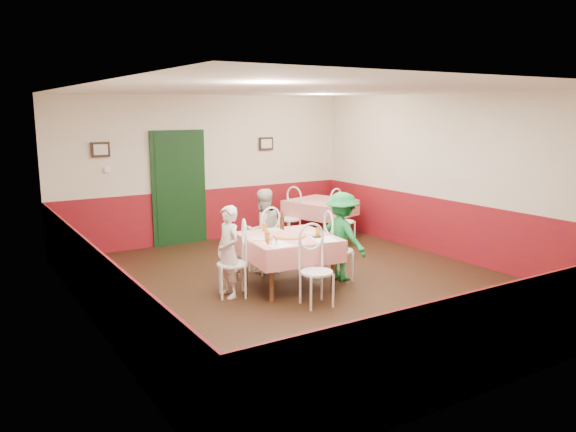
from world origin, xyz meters
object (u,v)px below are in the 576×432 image
second_table (320,219)px  diner_left (228,252)px  chair_right (339,251)px  wallet (317,237)px  chair_left (232,264)px  glass_a (268,237)px  chair_far (264,245)px  diner_right (342,236)px  chair_second_a (288,219)px  chair_near (317,272)px  diner_far (263,231)px  main_table (288,262)px  pizza (289,236)px  beer_bottle (282,222)px  chair_second_b (343,222)px  glass_b (318,232)px  glass_c (265,227)px

second_table → diner_left: bearing=-143.7°
chair_right → wallet: chair_right is taller
chair_left → glass_a: size_ratio=6.27×
chair_far → glass_a: size_ratio=6.27×
second_table → chair_far: 2.67m
wallet → diner_right: diner_right is taller
chair_second_a → second_table: bearing=72.9°
chair_near → diner_left: 1.25m
chair_right → diner_left: 1.76m
wallet → diner_right: (0.60, 0.21, -0.11)m
diner_left → diner_far: bearing=126.6°
chair_far → glass_a: glass_a is taller
chair_near → second_table: bearing=62.0°
main_table → pizza: bearing=-100.1°
chair_far → chair_right: bearing=121.6°
chair_left → chair_right: same height
chair_right → chair_far: size_ratio=1.00×
chair_left → diner_left: bearing=-75.2°
second_table → diner_left: (-3.15, -2.31, 0.26)m
second_table → diner_far: diner_far is taller
diner_far → diner_right: 1.27m
glass_a → chair_left: bearing=147.0°
beer_bottle → wallet: (0.15, -0.71, -0.11)m
chair_right → chair_far: 1.20m
glass_a → diner_far: diner_far is taller
chair_second_a → chair_second_b: bearing=27.9°
chair_right → beer_bottle: (-0.70, 0.49, 0.43)m
chair_far → chair_second_a: same height
chair_near → glass_b: size_ratio=7.08×
chair_second_b → diner_left: size_ratio=0.71×
chair_left → wallet: chair_left is taller
chair_second_a → chair_second_b: 1.06m
glass_a → diner_far: size_ratio=0.11×
chair_right → chair_near: 1.20m
chair_left → diner_left: 0.19m
main_table → chair_far: (0.09, 0.85, 0.08)m
chair_right → glass_c: chair_right is taller
chair_right → chair_near: bearing=144.9°
second_table → beer_bottle: beer_bottle is taller
chair_far → wallet: size_ratio=8.18×
chair_right → glass_c: bearing=77.5°
second_table → chair_far: (-2.17, -1.56, 0.08)m
chair_far → chair_near: size_ratio=1.00×
chair_far → wallet: chair_far is taller
diner_far → pizza: bearing=82.6°
chair_left → diner_left: diner_left is taller
chair_second_a → beer_bottle: size_ratio=3.77×
chair_near → glass_b: 0.82m
chair_right → chair_second_a: size_ratio=1.00×
second_table → beer_bottle: bearing=-136.5°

